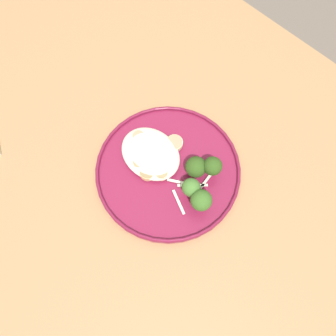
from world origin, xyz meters
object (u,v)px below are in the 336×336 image
(seared_scallop_rear_pale, at_px, (161,173))
(broccoli_floret_center_pile, at_px, (191,188))
(dinner_plate, at_px, (168,170))
(seared_scallop_tilted_round, at_px, (175,143))
(seared_scallop_front_small, at_px, (141,162))
(broccoli_floret_right_tilted, at_px, (213,166))
(seared_scallop_tiny_bay, at_px, (154,152))
(seared_scallop_center_golden, at_px, (139,137))
(seared_scallop_left_edge, at_px, (149,170))
(broccoli_floret_left_leaning, at_px, (201,200))
(broccoli_floret_tall_stalk, at_px, (196,167))

(seared_scallop_rear_pale, xyz_separation_m, broccoli_floret_center_pile, (-0.07, -0.01, 0.02))
(dinner_plate, bearing_deg, seared_scallop_tilted_round, -59.72)
(seared_scallop_front_small, distance_m, broccoli_floret_right_tilted, 0.14)
(seared_scallop_rear_pale, height_order, broccoli_floret_right_tilted, broccoli_floret_right_tilted)
(seared_scallop_rear_pale, bearing_deg, dinner_plate, -96.78)
(dinner_plate, distance_m, seared_scallop_rear_pale, 0.02)
(seared_scallop_tiny_bay, relative_size, seared_scallop_rear_pale, 1.20)
(seared_scallop_center_golden, distance_m, broccoli_floret_right_tilted, 0.16)
(dinner_plate, xyz_separation_m, seared_scallop_rear_pale, (0.00, 0.02, 0.01))
(seared_scallop_center_golden, bearing_deg, seared_scallop_left_edge, 152.42)
(seared_scallop_tiny_bay, height_order, broccoli_floret_left_leaning, broccoli_floret_left_leaning)
(seared_scallop_tilted_round, bearing_deg, broccoli_floret_right_tilted, -176.59)
(seared_scallop_left_edge, bearing_deg, dinner_plate, -126.44)
(seared_scallop_left_edge, relative_size, broccoli_floret_right_tilted, 0.58)
(broccoli_floret_tall_stalk, bearing_deg, seared_scallop_rear_pale, 48.34)
(seared_scallop_front_small, bearing_deg, seared_scallop_tilted_round, -103.80)
(broccoli_floret_left_leaning, bearing_deg, seared_scallop_tiny_bay, -6.31)
(seared_scallop_tiny_bay, xyz_separation_m, seared_scallop_front_small, (0.00, 0.03, 0.00))
(broccoli_floret_right_tilted, height_order, broccoli_floret_tall_stalk, broccoli_floret_right_tilted)
(seared_scallop_left_edge, height_order, broccoli_floret_center_pile, broccoli_floret_center_pile)
(seared_scallop_tilted_round, distance_m, broccoli_floret_right_tilted, 0.10)
(seared_scallop_front_small, bearing_deg, broccoli_floret_tall_stalk, -145.15)
(seared_scallop_center_golden, xyz_separation_m, broccoli_floret_right_tilted, (-0.16, -0.05, 0.03))
(seared_scallop_left_edge, distance_m, seared_scallop_rear_pale, 0.02)
(broccoli_floret_right_tilted, bearing_deg, broccoli_floret_center_pile, 89.71)
(seared_scallop_rear_pale, bearing_deg, broccoli_floret_center_pile, -170.24)
(seared_scallop_front_small, xyz_separation_m, broccoli_floret_tall_stalk, (-0.09, -0.06, 0.02))
(seared_scallop_left_edge, xyz_separation_m, broccoli_floret_tall_stalk, (-0.06, -0.06, 0.02))
(seared_scallop_center_golden, bearing_deg, broccoli_floret_center_pile, 176.20)
(dinner_plate, height_order, seared_scallop_tilted_round, seared_scallop_tilted_round)
(broccoli_floret_tall_stalk, bearing_deg, broccoli_floret_left_leaning, 140.22)
(broccoli_floret_tall_stalk, bearing_deg, broccoli_floret_center_pile, 120.61)
(dinner_plate, relative_size, broccoli_floret_left_leaning, 4.72)
(seared_scallop_rear_pale, distance_m, broccoli_floret_tall_stalk, 0.07)
(seared_scallop_center_golden, height_order, broccoli_floret_center_pile, broccoli_floret_center_pile)
(dinner_plate, xyz_separation_m, seared_scallop_tiny_bay, (0.04, -0.00, 0.01))
(seared_scallop_left_edge, height_order, broccoli_floret_tall_stalk, broccoli_floret_tall_stalk)
(seared_scallop_tiny_bay, relative_size, seared_scallop_front_small, 1.39)
(seared_scallop_rear_pale, xyz_separation_m, broccoli_floret_left_leaning, (-0.10, -0.01, 0.03))
(broccoli_floret_center_pile, bearing_deg, seared_scallop_left_edge, 15.84)
(seared_scallop_left_edge, bearing_deg, broccoli_floret_tall_stalk, -135.67)
(dinner_plate, height_order, seared_scallop_front_small, seared_scallop_front_small)
(seared_scallop_center_golden, distance_m, seared_scallop_front_small, 0.05)
(dinner_plate, relative_size, broccoli_floret_tall_stalk, 5.54)
(broccoli_floret_left_leaning, xyz_separation_m, broccoli_floret_tall_stalk, (0.05, -0.04, -0.01))
(dinner_plate, distance_m, seared_scallop_center_golden, 0.09)
(seared_scallop_center_golden, distance_m, seared_scallop_left_edge, 0.08)
(seared_scallop_rear_pale, distance_m, seared_scallop_tilted_round, 0.07)
(seared_scallop_left_edge, bearing_deg, seared_scallop_front_small, -2.65)
(broccoli_floret_center_pile, xyz_separation_m, broccoli_floret_left_leaning, (-0.03, 0.01, 0.00))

